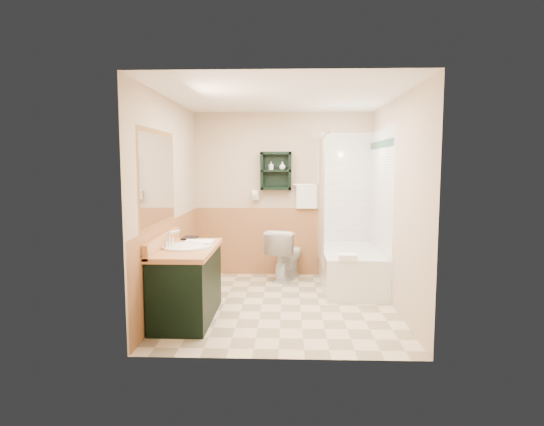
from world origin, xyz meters
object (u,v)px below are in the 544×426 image
Objects in this scene: toilet at (286,254)px; wall_shelf at (276,171)px; bathtub at (351,268)px; vanity_book at (183,229)px; hair_dryer at (255,195)px; vanity at (187,283)px; soap_bottle_b at (282,167)px; soap_bottle_a at (271,168)px.

wall_shelf is at bearing -33.38° from toilet.
vanity_book reaches higher than bathtub.
hair_dryer is 2.18m from vanity.
bathtub is 2.31m from vanity_book.
soap_bottle_b reaches higher than toilet.
vanity_book is at bearing -159.71° from bathtub.
hair_dryer is at bearing 154.78° from bathtub.
bathtub is 6.33× the size of vanity_book.
vanity is 1.66× the size of toilet.
toilet is 6.22× the size of soap_bottle_a.
hair_dryer is 0.20× the size of vanity.
soap_bottle_a is at bearing -7.45° from hair_dryer.
toilet is 6.37× the size of soap_bottle_b.
vanity_book is (-2.08, -0.77, 0.63)m from bathtub.
vanity is 2.33m from bathtub.
hair_dryer is at bearing -6.89° from toilet.
hair_dryer is (-0.30, 0.02, -0.35)m from wall_shelf.
toilet is at bearing -74.00° from soap_bottle_b.
wall_shelf is 0.08m from soap_bottle_a.
wall_shelf reaches higher than hair_dryer.
bathtub is (1.33, -0.62, -0.94)m from hair_dryer.
vanity is at bearing -145.67° from bathtub.
soap_bottle_b is at bearing -4.35° from hair_dryer.
bathtub is 13.03× the size of soap_bottle_b.
soap_bottle_b reaches higher than bathtub.
soap_bottle_b is (1.15, 1.36, 0.72)m from vanity_book.
soap_bottle_a is at bearing -175.94° from wall_shelf.
wall_shelf is at bearing -4.76° from hair_dryer.
soap_bottle_b is (0.17, 0.00, 0.02)m from soap_bottle_a.
hair_dryer reaches higher than toilet.
wall_shelf is at bearing 53.64° from vanity_book.
toilet is 1.27m from soap_bottle_b.
wall_shelf is 0.37× the size of bathtub.
soap_bottle_b is (-0.93, 0.59, 1.35)m from bathtub.
hair_dryer is at bearing 175.24° from wall_shelf.
soap_bottle_a reaches higher than vanity_book.
toilet is (-0.88, 0.40, 0.10)m from bathtub.
vanity_book is 2.01× the size of soap_bottle_a.
soap_bottle_a reaches higher than vanity.
soap_bottle_a is at bearing 55.44° from vanity_book.
vanity_book is (-1.21, -1.17, 0.53)m from toilet.
hair_dryer is at bearing 62.79° from vanity_book.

